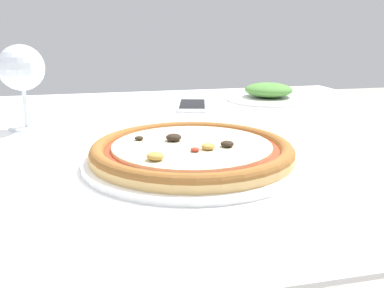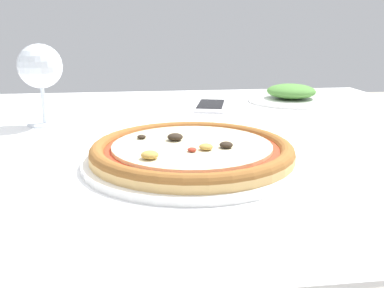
{
  "view_description": "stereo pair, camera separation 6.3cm",
  "coord_description": "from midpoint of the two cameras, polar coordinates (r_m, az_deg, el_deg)",
  "views": [
    {
      "loc": [
        -0.14,
        -0.8,
        0.94
      ],
      "look_at": [
        0.01,
        -0.21,
        0.77
      ],
      "focal_mm": 40.0,
      "sensor_mm": 36.0,
      "label": 1
    },
    {
      "loc": [
        -0.07,
        -0.81,
        0.94
      ],
      "look_at": [
        0.01,
        -0.21,
        0.77
      ],
      "focal_mm": 40.0,
      "sensor_mm": 36.0,
      "label": 2
    }
  ],
  "objects": [
    {
      "name": "dining_table",
      "position": [
        0.86,
        -5.62,
        -3.75
      ],
      "size": [
        1.26,
        1.06,
        0.74
      ],
      "color": "brown",
      "rests_on": "ground_plane"
    },
    {
      "name": "pizza_plate",
      "position": [
        0.64,
        -2.85,
        -1.16
      ],
      "size": [
        0.33,
        0.33,
        0.04
      ],
      "color": "white",
      "rests_on": "dining_table"
    },
    {
      "name": "wine_glass_far_left",
      "position": [
        0.91,
        -23.69,
        9.06
      ],
      "size": [
        0.09,
        0.09,
        0.17
      ],
      "color": "silver",
      "rests_on": "dining_table"
    },
    {
      "name": "cell_phone",
      "position": [
        1.08,
        -1.64,
        5.12
      ],
      "size": [
        0.1,
        0.16,
        0.01
      ],
      "color": "white",
      "rests_on": "dining_table"
    },
    {
      "name": "side_plate",
      "position": [
        1.2,
        8.66,
        6.64
      ],
      "size": [
        0.22,
        0.22,
        0.05
      ],
      "color": "white",
      "rests_on": "dining_table"
    }
  ]
}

